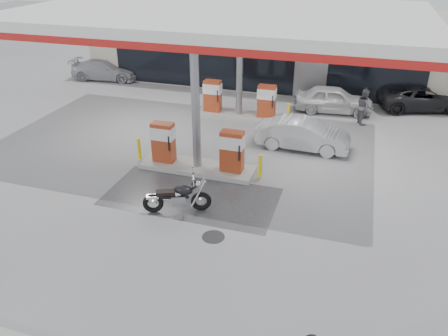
{
  "coord_description": "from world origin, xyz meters",
  "views": [
    {
      "loc": [
        5.52,
        -12.17,
        7.99
      ],
      "look_at": [
        1.64,
        0.22,
        1.2
      ],
      "focal_mm": 35.0,
      "sensor_mm": 36.0,
      "label": 1
    }
  ],
  "objects_px": {
    "parked_motorcycle": "(178,198)",
    "sedan_white": "(334,99)",
    "pump_island_near": "(197,153)",
    "parked_car_left": "(106,70)",
    "pump_island_far": "(239,104)",
    "attendant": "(364,106)",
    "hatchback_silver": "(303,134)",
    "parked_car_right": "(422,98)"
  },
  "relations": [
    {
      "from": "parked_car_right",
      "to": "parked_motorcycle",
      "type": "bearing_deg",
      "value": 129.77
    },
    {
      "from": "hatchback_silver",
      "to": "parked_car_left",
      "type": "relative_size",
      "value": 0.9
    },
    {
      "from": "pump_island_near",
      "to": "sedan_white",
      "type": "relative_size",
      "value": 1.28
    },
    {
      "from": "parked_motorcycle",
      "to": "parked_car_right",
      "type": "height_order",
      "value": "parked_car_right"
    },
    {
      "from": "parked_motorcycle",
      "to": "parked_car_left",
      "type": "height_order",
      "value": "parked_car_left"
    },
    {
      "from": "attendant",
      "to": "parked_car_left",
      "type": "height_order",
      "value": "attendant"
    },
    {
      "from": "hatchback_silver",
      "to": "parked_car_right",
      "type": "distance_m",
      "value": 8.61
    },
    {
      "from": "parked_motorcycle",
      "to": "attendant",
      "type": "xyz_separation_m",
      "value": [
        5.56,
        9.98,
        0.35
      ]
    },
    {
      "from": "pump_island_far",
      "to": "parked_car_left",
      "type": "relative_size",
      "value": 1.18
    },
    {
      "from": "parked_car_right",
      "to": "parked_car_left",
      "type": "bearing_deg",
      "value": 72.83
    },
    {
      "from": "sedan_white",
      "to": "parked_car_right",
      "type": "bearing_deg",
      "value": -73.24
    },
    {
      "from": "pump_island_near",
      "to": "sedan_white",
      "type": "bearing_deg",
      "value": 61.35
    },
    {
      "from": "pump_island_near",
      "to": "parked_car_left",
      "type": "bearing_deg",
      "value": 135.0
    },
    {
      "from": "pump_island_near",
      "to": "parked_car_left",
      "type": "xyz_separation_m",
      "value": [
        -10.0,
        10.0,
        -0.08
      ]
    },
    {
      "from": "pump_island_far",
      "to": "parked_car_right",
      "type": "height_order",
      "value": "pump_island_far"
    },
    {
      "from": "pump_island_far",
      "to": "attendant",
      "type": "distance_m",
      "value": 6.08
    },
    {
      "from": "parked_motorcycle",
      "to": "sedan_white",
      "type": "bearing_deg",
      "value": 48.07
    },
    {
      "from": "sedan_white",
      "to": "attendant",
      "type": "xyz_separation_m",
      "value": [
        1.52,
        -1.2,
        0.18
      ]
    },
    {
      "from": "pump_island_near",
      "to": "parked_motorcycle",
      "type": "distance_m",
      "value": 3.02
    },
    {
      "from": "pump_island_near",
      "to": "parked_motorcycle",
      "type": "xyz_separation_m",
      "value": [
        0.44,
        -2.98,
        -0.19
      ]
    },
    {
      "from": "pump_island_near",
      "to": "parked_motorcycle",
      "type": "height_order",
      "value": "pump_island_near"
    },
    {
      "from": "pump_island_near",
      "to": "parked_car_right",
      "type": "bearing_deg",
      "value": 48.36
    },
    {
      "from": "sedan_white",
      "to": "parked_car_left",
      "type": "distance_m",
      "value": 14.59
    },
    {
      "from": "attendant",
      "to": "parked_car_left",
      "type": "bearing_deg",
      "value": 60.19
    },
    {
      "from": "pump_island_near",
      "to": "parked_car_left",
      "type": "distance_m",
      "value": 14.14
    },
    {
      "from": "parked_car_right",
      "to": "attendant",
      "type": "bearing_deg",
      "value": 118.9
    },
    {
      "from": "pump_island_far",
      "to": "parked_motorcycle",
      "type": "height_order",
      "value": "pump_island_far"
    },
    {
      "from": "parked_car_left",
      "to": "hatchback_silver",
      "type": "bearing_deg",
      "value": -123.36
    },
    {
      "from": "parked_motorcycle",
      "to": "sedan_white",
      "type": "distance_m",
      "value": 11.88
    },
    {
      "from": "parked_motorcycle",
      "to": "hatchback_silver",
      "type": "bearing_deg",
      "value": 40.64
    },
    {
      "from": "pump_island_near",
      "to": "pump_island_far",
      "type": "height_order",
      "value": "same"
    },
    {
      "from": "parked_car_left",
      "to": "parked_car_right",
      "type": "height_order",
      "value": "parked_car_left"
    },
    {
      "from": "sedan_white",
      "to": "hatchback_silver",
      "type": "height_order",
      "value": "sedan_white"
    },
    {
      "from": "attendant",
      "to": "hatchback_silver",
      "type": "bearing_deg",
      "value": 128.88
    },
    {
      "from": "parked_car_left",
      "to": "parked_car_right",
      "type": "distance_m",
      "value": 18.89
    },
    {
      "from": "parked_car_right",
      "to": "pump_island_near",
      "type": "bearing_deg",
      "value": 121.19
    },
    {
      "from": "hatchback_silver",
      "to": "parked_car_left",
      "type": "xyz_separation_m",
      "value": [
        -13.62,
        6.81,
        -0.02
      ]
    },
    {
      "from": "pump_island_near",
      "to": "parked_motorcycle",
      "type": "relative_size",
      "value": 2.38
    },
    {
      "from": "hatchback_silver",
      "to": "parked_car_right",
      "type": "relative_size",
      "value": 0.87
    },
    {
      "from": "attendant",
      "to": "pump_island_far",
      "type": "bearing_deg",
      "value": 80.27
    },
    {
      "from": "attendant",
      "to": "parked_car_right",
      "type": "relative_size",
      "value": 0.38
    },
    {
      "from": "pump_island_far",
      "to": "parked_motorcycle",
      "type": "bearing_deg",
      "value": -87.17
    }
  ]
}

